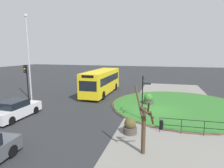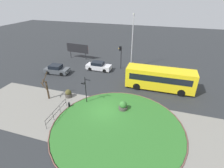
% 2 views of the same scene
% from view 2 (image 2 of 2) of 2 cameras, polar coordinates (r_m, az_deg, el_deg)
% --- Properties ---
extents(ground, '(120.00, 120.00, 0.00)m').
position_cam_2_polar(ground, '(20.19, -2.56, -9.03)').
color(ground, '#282B2D').
extents(sidewalk_paving, '(32.00, 8.45, 0.02)m').
position_cam_2_polar(sidewalk_paving, '(18.90, -4.41, -12.11)').
color(sidewalk_paving, gray).
rests_on(sidewalk_paving, ground).
extents(grass_island, '(13.34, 13.34, 0.10)m').
position_cam_2_polar(grass_island, '(18.04, 1.84, -14.20)').
color(grass_island, '#2D6B28').
rests_on(grass_island, ground).
extents(grass_kerb_ring, '(13.65, 13.65, 0.11)m').
position_cam_2_polar(grass_kerb_ring, '(18.04, 1.84, -14.19)').
color(grass_kerb_ring, brown).
rests_on(grass_kerb_ring, ground).
extents(signpost_directional, '(1.24, 0.66, 3.57)m').
position_cam_2_polar(signpost_directional, '(20.73, -8.83, -1.38)').
color(signpost_directional, black).
rests_on(signpost_directional, ground).
extents(bollard_foreground, '(0.24, 0.24, 0.72)m').
position_cam_2_polar(bollard_foreground, '(21.22, -14.17, -6.69)').
color(bollard_foreground, black).
rests_on(bollard_foreground, ground).
extents(railing_grass_edge, '(0.20, 4.18, 1.03)m').
position_cam_2_polar(railing_grass_edge, '(19.97, -18.06, -8.72)').
color(railing_grass_edge, black).
rests_on(railing_grass_edge, ground).
extents(bus_yellow, '(9.34, 2.59, 3.05)m').
position_cam_2_polar(bus_yellow, '(24.67, 15.68, 1.77)').
color(bus_yellow, yellow).
rests_on(bus_yellow, ground).
extents(car_near_lane, '(4.18, 2.11, 1.50)m').
position_cam_2_polar(car_near_lane, '(30.53, -18.03, 4.66)').
color(car_near_lane, '#474C51').
rests_on(car_near_lane, ground).
extents(car_far_lane, '(4.40, 1.80, 1.49)m').
position_cam_2_polar(car_far_lane, '(30.47, -4.55, 5.97)').
color(car_far_lane, silver).
rests_on(car_far_lane, ground).
extents(traffic_light_near, '(0.49, 0.29, 4.12)m').
position_cam_2_polar(traffic_light_near, '(30.16, 2.84, 10.46)').
color(traffic_light_near, black).
rests_on(traffic_light_near, ground).
extents(lamppost_tall, '(0.32, 0.32, 9.34)m').
position_cam_2_polar(lamppost_tall, '(30.21, 6.81, 14.21)').
color(lamppost_tall, '#B7B7BC').
rests_on(lamppost_tall, ground).
extents(billboard_left, '(4.92, 0.50, 3.11)m').
position_cam_2_polar(billboard_left, '(36.12, -11.49, 11.58)').
color(billboard_left, black).
rests_on(billboard_left, ground).
extents(planter_near_signpost, '(1.05, 1.05, 1.16)m').
position_cam_2_polar(planter_near_signpost, '(20.12, 3.73, -7.39)').
color(planter_near_signpost, '#47423D').
rests_on(planter_near_signpost, ground).
extents(planter_kerbside, '(0.91, 0.91, 1.09)m').
position_cam_2_polar(planter_kerbside, '(23.15, -14.41, -3.16)').
color(planter_kerbside, '#47423D').
rests_on(planter_kerbside, ground).
extents(street_tree_bare, '(0.94, 1.10, 3.65)m').
position_cam_2_polar(street_tree_bare, '(23.07, -21.04, -1.24)').
color(street_tree_bare, '#423323').
rests_on(street_tree_bare, ground).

